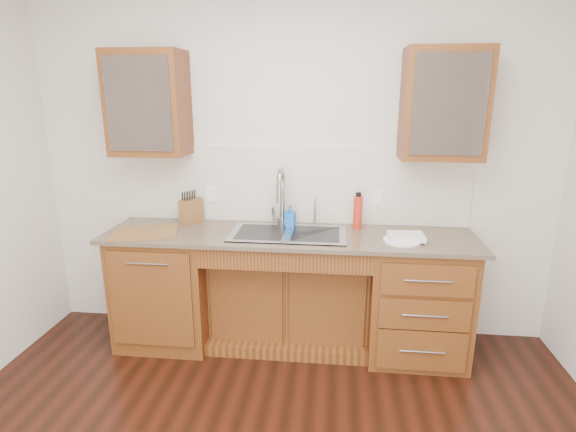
# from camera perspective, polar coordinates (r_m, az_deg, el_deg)

# --- Properties ---
(wall_back) EXTENTS (4.00, 0.10, 2.70)m
(wall_back) POSITION_cam_1_polar(r_m,az_deg,el_deg) (3.54, 0.71, 6.42)
(wall_back) COLOR silver
(wall_back) RESTS_ON ground
(base_cabinet_left) EXTENTS (0.70, 0.62, 0.88)m
(base_cabinet_left) POSITION_cam_1_polar(r_m,az_deg,el_deg) (3.68, -14.99, -8.60)
(base_cabinet_left) COLOR #593014
(base_cabinet_left) RESTS_ON ground
(base_cabinet_center) EXTENTS (1.20, 0.44, 0.70)m
(base_cabinet_center) POSITION_cam_1_polar(r_m,az_deg,el_deg) (3.58, 0.23, -10.30)
(base_cabinet_center) COLOR #593014
(base_cabinet_center) RESTS_ON ground
(base_cabinet_right) EXTENTS (0.70, 0.62, 0.88)m
(base_cabinet_right) POSITION_cam_1_polar(r_m,az_deg,el_deg) (3.50, 15.98, -9.96)
(base_cabinet_right) COLOR #593014
(base_cabinet_right) RESTS_ON ground
(countertop) EXTENTS (2.70, 0.65, 0.03)m
(countertop) POSITION_cam_1_polar(r_m,az_deg,el_deg) (3.28, 0.05, -2.49)
(countertop) COLOR #84705B
(countertop) RESTS_ON base_cabinet_left
(backsplash) EXTENTS (2.70, 0.02, 0.59)m
(backsplash) POSITION_cam_1_polar(r_m,az_deg,el_deg) (3.50, 0.60, 3.92)
(backsplash) COLOR beige
(backsplash) RESTS_ON wall_back
(sink) EXTENTS (0.84, 0.46, 0.19)m
(sink) POSITION_cam_1_polar(r_m,az_deg,el_deg) (3.29, 0.02, -3.74)
(sink) COLOR #9E9EA5
(sink) RESTS_ON countertop
(faucet) EXTENTS (0.04, 0.04, 0.40)m
(faucet) POSITION_cam_1_polar(r_m,az_deg,el_deg) (3.43, -0.73, 2.06)
(faucet) COLOR #999993
(faucet) RESTS_ON countertop
(filter_tap) EXTENTS (0.02, 0.02, 0.24)m
(filter_tap) POSITION_cam_1_polar(r_m,az_deg,el_deg) (3.44, 3.43, 0.70)
(filter_tap) COLOR #999993
(filter_tap) RESTS_ON countertop
(upper_cabinet_left) EXTENTS (0.55, 0.34, 0.75)m
(upper_cabinet_left) POSITION_cam_1_polar(r_m,az_deg,el_deg) (3.54, -17.31, 13.48)
(upper_cabinet_left) COLOR #593014
(upper_cabinet_left) RESTS_ON wall_back
(upper_cabinet_right) EXTENTS (0.55, 0.34, 0.75)m
(upper_cabinet_right) POSITION_cam_1_polar(r_m,az_deg,el_deg) (3.33, 19.12, 13.25)
(upper_cabinet_right) COLOR #593014
(upper_cabinet_right) RESTS_ON wall_back
(outlet_left) EXTENTS (0.08, 0.01, 0.12)m
(outlet_left) POSITION_cam_1_polar(r_m,az_deg,el_deg) (3.63, -9.70, 2.73)
(outlet_left) COLOR white
(outlet_left) RESTS_ON backsplash
(outlet_right) EXTENTS (0.08, 0.01, 0.12)m
(outlet_right) POSITION_cam_1_polar(r_m,az_deg,el_deg) (3.51, 11.22, 2.21)
(outlet_right) COLOR white
(outlet_right) RESTS_ON backsplash
(soap_bottle) EXTENTS (0.08, 0.09, 0.17)m
(soap_bottle) POSITION_cam_1_polar(r_m,az_deg,el_deg) (3.42, 0.27, -0.03)
(soap_bottle) COLOR blue
(soap_bottle) RESTS_ON countertop
(water_bottle) EXTENTS (0.08, 0.08, 0.25)m
(water_bottle) POSITION_cam_1_polar(r_m,az_deg,el_deg) (3.41, 8.85, 0.46)
(water_bottle) COLOR red
(water_bottle) RESTS_ON countertop
(plate) EXTENTS (0.29, 0.29, 0.01)m
(plate) POSITION_cam_1_polar(r_m,az_deg,el_deg) (3.20, 14.30, -3.05)
(plate) COLOR white
(plate) RESTS_ON countertop
(dish_towel) EXTENTS (0.25, 0.19, 0.04)m
(dish_towel) POSITION_cam_1_polar(r_m,az_deg,el_deg) (3.20, 14.76, -2.54)
(dish_towel) COLOR #FFFDD0
(dish_towel) RESTS_ON plate
(knife_block) EXTENTS (0.16, 0.20, 0.19)m
(knife_block) POSITION_cam_1_polar(r_m,az_deg,el_deg) (3.60, -12.20, 0.63)
(knife_block) COLOR olive
(knife_block) RESTS_ON countertop
(cutting_board) EXTENTS (0.53, 0.45, 0.02)m
(cutting_board) POSITION_cam_1_polar(r_m,az_deg,el_deg) (3.43, -17.70, -2.00)
(cutting_board) COLOR #975B21
(cutting_board) RESTS_ON countertop
(cup_left_a) EXTENTS (0.16, 0.16, 0.10)m
(cup_left_a) POSITION_cam_1_polar(r_m,az_deg,el_deg) (3.61, -19.57, 12.50)
(cup_left_a) COLOR silver
(cup_left_a) RESTS_ON upper_cabinet_left
(cup_left_b) EXTENTS (0.12, 0.12, 0.10)m
(cup_left_b) POSITION_cam_1_polar(r_m,az_deg,el_deg) (3.51, -15.83, 12.78)
(cup_left_b) COLOR white
(cup_left_b) RESTS_ON upper_cabinet_left
(cup_right_a) EXTENTS (0.15, 0.15, 0.11)m
(cup_right_a) POSITION_cam_1_polar(r_m,az_deg,el_deg) (3.31, 17.09, 12.60)
(cup_right_a) COLOR silver
(cup_right_a) RESTS_ON upper_cabinet_right
(cup_right_b) EXTENTS (0.14, 0.14, 0.10)m
(cup_right_b) POSITION_cam_1_polar(r_m,az_deg,el_deg) (3.35, 20.46, 12.29)
(cup_right_b) COLOR white
(cup_right_b) RESTS_ON upper_cabinet_right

